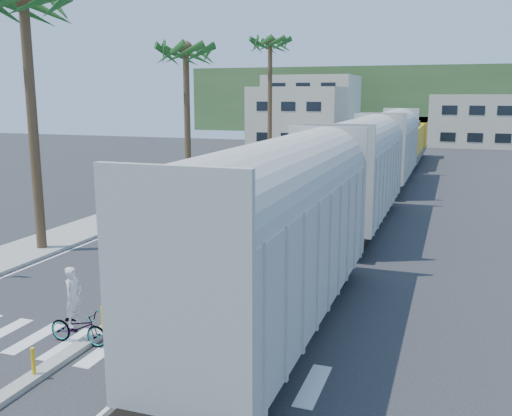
{
  "coord_description": "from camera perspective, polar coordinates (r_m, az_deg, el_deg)",
  "views": [
    {
      "loc": [
        9.62,
        -14.64,
        7.05
      ],
      "look_at": [
        1.3,
        9.18,
        2.0
      ],
      "focal_mm": 40.0,
      "sensor_mm": 36.0,
      "label": 1
    }
  ],
  "objects": [
    {
      "name": "rails",
      "position": [
        43.46,
        12.89,
        1.74
      ],
      "size": [
        1.56,
        100.0,
        0.06
      ],
      "color": "black",
      "rests_on": "ground"
    },
    {
      "name": "palm_trees",
      "position": [
        41.5,
        -6.38,
        16.45
      ],
      "size": [
        3.5,
        37.2,
        13.75
      ],
      "color": "brown",
      "rests_on": "ground"
    },
    {
      "name": "buildings",
      "position": [
        87.81,
        8.84,
        9.44
      ],
      "size": [
        38.0,
        27.0,
        10.0
      ],
      "color": "#BAAF94",
      "rests_on": "ground"
    },
    {
      "name": "lane_markings",
      "position": [
        41.95,
        2.67,
        1.64
      ],
      "size": [
        9.42,
        90.0,
        0.01
      ],
      "color": "silver",
      "rests_on": "ground"
    },
    {
      "name": "cyclist",
      "position": [
        17.35,
        -17.45,
        -10.57
      ],
      "size": [
        0.79,
        1.92,
        2.28
      ],
      "rotation": [
        0.0,
        0.0,
        1.55
      ],
      "color": "#9EA0A5",
      "rests_on": "ground"
    },
    {
      "name": "median",
      "position": [
        36.58,
        3.64,
        0.32
      ],
      "size": [
        0.45,
        60.0,
        0.85
      ],
      "color": "gray",
      "rests_on": "ground"
    },
    {
      "name": "ground",
      "position": [
        18.89,
        -13.28,
        -10.93
      ],
      "size": [
        140.0,
        140.0,
        0.0
      ],
      "primitive_type": "plane",
      "color": "#28282B",
      "rests_on": "ground"
    },
    {
      "name": "car_second",
      "position": [
        36.22,
        -2.84,
        1.21
      ],
      "size": [
        2.09,
        4.46,
        1.4
      ],
      "primitive_type": "imported",
      "rotation": [
        0.0,
        0.0,
        0.07
      ],
      "color": "black",
      "rests_on": "ground"
    },
    {
      "name": "car_third",
      "position": [
        41.17,
        -0.57,
        2.46
      ],
      "size": [
        2.37,
        5.02,
        1.41
      ],
      "primitive_type": "imported",
      "rotation": [
        0.0,
        0.0,
        -0.04
      ],
      "color": "black",
      "rests_on": "ground"
    },
    {
      "name": "freight_train",
      "position": [
        36.4,
        11.86,
        4.54
      ],
      "size": [
        3.0,
        60.94,
        5.85
      ],
      "color": "#AFADA1",
      "rests_on": "ground"
    },
    {
      "name": "sidewalk",
      "position": [
        44.14,
        -5.26,
        2.18
      ],
      "size": [
        3.0,
        90.0,
        0.15
      ],
      "primitive_type": "cube",
      "color": "gray",
      "rests_on": "ground"
    },
    {
      "name": "hillside",
      "position": [
        115.05,
        14.7,
        10.44
      ],
      "size": [
        80.0,
        20.0,
        12.0
      ],
      "primitive_type": "cube",
      "color": "#385628",
      "rests_on": "ground"
    },
    {
      "name": "car_rear",
      "position": [
        44.58,
        2.68,
        3.16
      ],
      "size": [
        2.89,
        5.47,
        1.46
      ],
      "primitive_type": "imported",
      "rotation": [
        0.0,
        0.0,
        0.04
      ],
      "color": "#B3B6B8",
      "rests_on": "ground"
    },
    {
      "name": "car_lead",
      "position": [
        30.25,
        -5.82,
        -0.64
      ],
      "size": [
        2.38,
        4.96,
        1.63
      ],
      "primitive_type": "imported",
      "rotation": [
        0.0,
        0.0,
        0.05
      ],
      "color": "#103020",
      "rests_on": "ground"
    },
    {
      "name": "crosswalk",
      "position": [
        17.38,
        -16.89,
        -13.12
      ],
      "size": [
        14.0,
        2.2,
        0.01
      ],
      "primitive_type": "cube",
      "color": "silver",
      "rests_on": "ground"
    }
  ]
}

